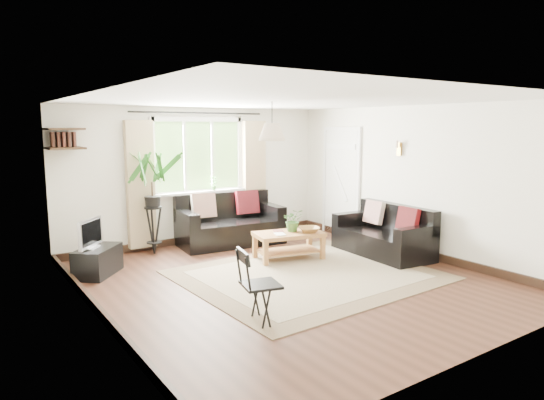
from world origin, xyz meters
TOP-DOWN VIEW (x-y plane):
  - floor at (0.00, 0.00)m, footprint 5.50×5.50m
  - ceiling at (0.00, 0.00)m, footprint 5.50×5.50m
  - wall_back at (0.00, 2.75)m, footprint 5.00×0.02m
  - wall_front at (0.00, -2.75)m, footprint 5.00×0.02m
  - wall_left at (-2.50, 0.00)m, footprint 0.02×5.50m
  - wall_right at (2.50, 0.00)m, footprint 0.02×5.50m
  - rug at (0.35, 0.02)m, footprint 3.39×2.94m
  - window at (0.00, 2.71)m, footprint 2.50×0.16m
  - door at (2.47, 1.70)m, footprint 0.06×0.96m
  - corner_shelf at (-2.25, 2.50)m, footprint 0.50×0.50m
  - pendant_lamp at (0.00, 0.40)m, footprint 0.36×0.36m
  - wall_sconce at (2.43, 0.30)m, footprint 0.12×0.12m
  - sofa_back at (0.36, 2.24)m, footprint 1.88×1.08m
  - sofa_right at (2.03, 0.21)m, footprint 1.68×0.92m
  - coffee_table at (0.62, 0.85)m, footprint 1.15×0.79m
  - table_plant at (0.73, 0.88)m, footprint 0.41×0.39m
  - bowl at (0.90, 0.69)m, footprint 0.43×0.43m
  - book_a at (0.34, 0.82)m, footprint 0.21×0.25m
  - book_b at (0.44, 1.01)m, footprint 0.22×0.25m
  - tv_stand at (-2.07, 1.70)m, footprint 0.80×0.82m
  - tv at (-2.15, 1.70)m, footprint 0.52×0.55m
  - palm_stand at (-1.00, 2.36)m, footprint 0.77×0.77m
  - folding_chair at (-1.10, -1.01)m, footprint 0.50×0.50m
  - sill_plant at (0.25, 2.63)m, footprint 0.14×0.10m

SIDE VIEW (x-z plane):
  - floor at x=0.00m, z-range 0.00..0.00m
  - rug at x=0.35m, z-range 0.00..0.02m
  - tv_stand at x=-2.07m, z-range 0.00..0.40m
  - coffee_table at x=0.62m, z-range 0.00..0.43m
  - sofa_right at x=2.03m, z-range 0.00..0.77m
  - folding_chair at x=-1.10m, z-range 0.00..0.81m
  - sofa_back at x=0.36m, z-range 0.00..0.85m
  - book_a at x=0.34m, z-range 0.43..0.45m
  - book_b at x=0.44m, z-range 0.43..0.45m
  - bowl at x=0.90m, z-range 0.43..0.51m
  - table_plant at x=0.73m, z-range 0.43..0.79m
  - tv at x=-2.15m, z-range 0.40..0.83m
  - palm_stand at x=-1.00m, z-range 0.00..1.68m
  - door at x=2.47m, z-range -0.03..2.03m
  - sill_plant at x=0.25m, z-range 0.93..1.20m
  - wall_back at x=0.00m, z-range 0.00..2.40m
  - wall_front at x=0.00m, z-range 0.00..2.40m
  - wall_left at x=-2.50m, z-range 0.00..2.40m
  - wall_right at x=2.50m, z-range 0.00..2.40m
  - window at x=0.00m, z-range 0.47..2.63m
  - wall_sconce at x=2.43m, z-range 1.60..1.88m
  - corner_shelf at x=-2.25m, z-range 1.72..2.06m
  - pendant_lamp at x=0.00m, z-range 1.78..2.32m
  - ceiling at x=0.00m, z-range 2.40..2.40m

